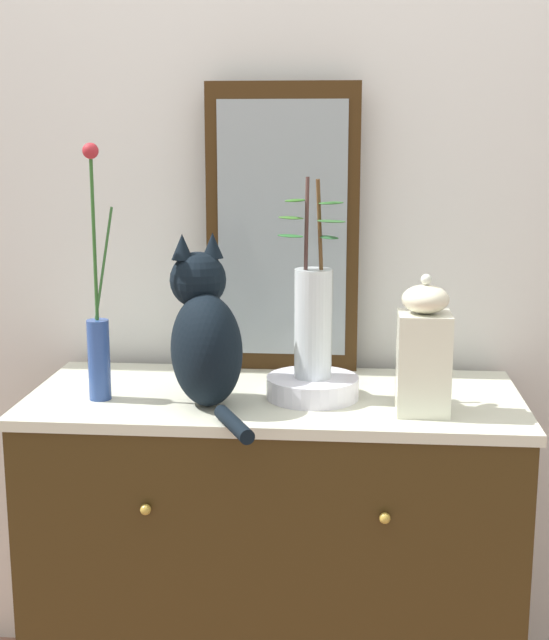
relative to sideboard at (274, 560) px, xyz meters
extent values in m
cube|color=silver|center=(0.00, 0.33, 0.87)|extent=(4.40, 0.08, 2.60)
cube|color=#37260E|center=(0.00, 0.00, -0.01)|extent=(1.14, 0.51, 0.84)
cube|color=beige|center=(0.00, 0.00, 0.42)|extent=(1.17, 0.52, 0.02)
sphere|color=#B79338|center=(-0.26, -0.27, 0.24)|extent=(0.02, 0.02, 0.02)
sphere|color=#B79338|center=(0.26, -0.27, 0.24)|extent=(0.02, 0.02, 0.02)
cube|color=#37210C|center=(0.00, 0.24, 0.80)|extent=(0.39, 0.03, 0.74)
cube|color=gray|center=(0.00, 0.22, 0.80)|extent=(0.33, 0.01, 0.65)
ellipsoid|color=black|center=(-0.15, -0.10, 0.56)|extent=(0.24, 0.27, 0.26)
sphere|color=black|center=(-0.17, -0.05, 0.71)|extent=(0.13, 0.13, 0.13)
cone|color=black|center=(-0.20, -0.06, 0.79)|extent=(0.05, 0.05, 0.06)
cone|color=black|center=(-0.14, -0.03, 0.79)|extent=(0.05, 0.05, 0.06)
cylinder|color=black|center=(-0.06, -0.28, 0.45)|extent=(0.11, 0.18, 0.03)
cylinder|color=#2C488C|center=(-0.40, -0.08, 0.52)|extent=(0.05, 0.05, 0.19)
cylinder|color=#2B5924|center=(-0.40, -0.08, 0.80)|extent=(0.01, 0.01, 0.36)
sphere|color=#A2222A|center=(-0.40, -0.08, 1.00)|extent=(0.04, 0.04, 0.04)
cylinder|color=#2D5E2A|center=(-0.38, -0.08, 0.75)|extent=(0.05, 0.01, 0.26)
cylinder|color=white|center=(0.09, -0.02, 0.46)|extent=(0.22, 0.22, 0.05)
cylinder|color=silver|center=(0.09, -0.02, 0.61)|extent=(0.09, 0.09, 0.25)
cylinder|color=#482E2B|center=(0.07, -0.02, 0.79)|extent=(0.01, 0.06, 0.31)
ellipsoid|color=#215525|center=(0.04, -0.04, 0.81)|extent=(0.08, 0.07, 0.01)
ellipsoid|color=#326322|center=(0.04, -0.02, 0.85)|extent=(0.08, 0.07, 0.01)
ellipsoid|color=#29591C|center=(0.05, -0.01, 0.89)|extent=(0.07, 0.08, 0.01)
cylinder|color=#55381E|center=(0.11, -0.03, 0.79)|extent=(0.02, 0.03, 0.31)
ellipsoid|color=#23552B|center=(0.12, -0.04, 0.81)|extent=(0.07, 0.08, 0.01)
ellipsoid|color=#2A5428|center=(0.13, -0.06, 0.85)|extent=(0.08, 0.06, 0.01)
ellipsoid|color=#295D26|center=(0.13, -0.03, 0.89)|extent=(0.08, 0.07, 0.01)
cube|color=silver|center=(0.34, -0.12, 0.54)|extent=(0.12, 0.12, 0.23)
ellipsoid|color=beige|center=(0.34, -0.12, 0.69)|extent=(0.10, 0.10, 0.06)
sphere|color=silver|center=(0.34, -0.12, 0.73)|extent=(0.02, 0.02, 0.02)
camera|label=1|loc=(0.18, -2.05, 1.04)|focal=50.35mm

